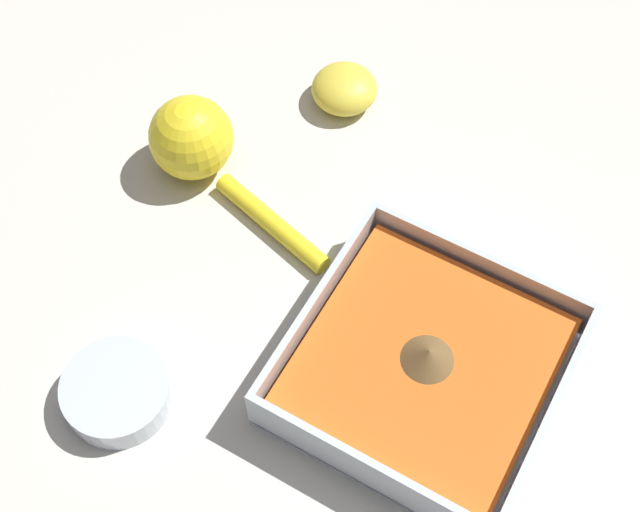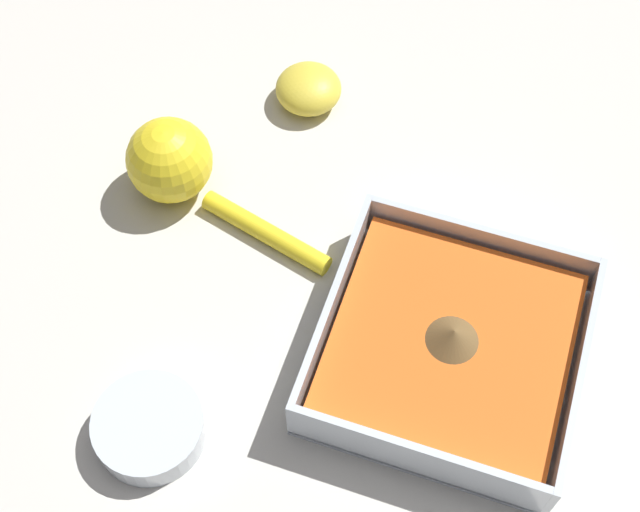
% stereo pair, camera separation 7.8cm
% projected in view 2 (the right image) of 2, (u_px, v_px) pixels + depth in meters
% --- Properties ---
extents(ground_plane, '(4.00, 4.00, 0.00)m').
position_uv_depth(ground_plane, '(435.00, 385.00, 0.74)').
color(ground_plane, beige).
extents(square_dish, '(0.21, 0.21, 0.06)m').
position_uv_depth(square_dish, '(446.00, 348.00, 0.74)').
color(square_dish, silver).
rests_on(square_dish, ground_plane).
extents(spice_bowl, '(0.09, 0.09, 0.03)m').
position_uv_depth(spice_bowl, '(146.00, 427.00, 0.71)').
color(spice_bowl, silver).
rests_on(spice_bowl, ground_plane).
extents(lemon_squeezer, '(0.09, 0.21, 0.08)m').
position_uv_depth(lemon_squeezer, '(174.00, 165.00, 0.82)').
color(lemon_squeezer, yellow).
rests_on(lemon_squeezer, ground_plane).
extents(lemon_half, '(0.07, 0.07, 0.04)m').
position_uv_depth(lemon_half, '(305.00, 88.00, 0.89)').
color(lemon_half, yellow).
rests_on(lemon_half, ground_plane).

